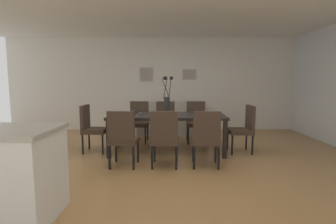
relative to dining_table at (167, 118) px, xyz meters
name	(u,v)px	position (x,y,z in m)	size (l,w,h in m)	color
ground_plane	(164,164)	(-0.04, -0.76, -0.67)	(9.00, 9.00, 0.00)	#A87A47
back_wall_panel	(166,84)	(-0.04, 2.49, 0.63)	(9.00, 0.10, 2.60)	silver
ceiling_panel	(164,7)	(-0.04, -0.36, 1.97)	(9.00, 7.20, 0.08)	white
dining_table	(167,118)	(0.00, 0.00, 0.00)	(2.20, 0.96, 0.74)	black
dining_chair_near_left	(123,136)	(-0.69, -0.92, -0.16)	(0.47, 0.47, 0.92)	#3D2D23
dining_chair_near_right	(139,120)	(-0.65, 0.89, -0.16)	(0.46, 0.46, 0.92)	#3D2D23
dining_chair_far_left	(165,136)	(-0.03, -0.91, -0.16)	(0.46, 0.46, 0.92)	#3D2D23
dining_chair_far_right	(166,120)	(-0.03, 0.86, -0.16)	(0.47, 0.47, 0.92)	#3D2D23
dining_chair_mid_left	(206,136)	(0.63, -0.91, -0.16)	(0.46, 0.46, 0.92)	#3D2D23
dining_chair_mid_right	(196,120)	(0.66, 0.88, -0.16)	(0.45, 0.45, 0.92)	#3D2D23
dining_chair_head_west	(91,126)	(-1.48, 0.03, -0.16)	(0.44, 0.44, 0.92)	#3D2D23
dining_chair_head_east	(244,126)	(1.49, -0.02, -0.16)	(0.44, 0.44, 0.92)	#3D2D23
centerpiece_vase	(167,100)	(0.00, 0.00, 0.35)	(0.21, 0.23, 0.73)	#232326
placemat_near_left	(131,116)	(-0.66, -0.22, 0.07)	(0.32, 0.32, 0.01)	#4C4742
bowl_near_left	(131,114)	(-0.66, -0.22, 0.11)	(0.17, 0.17, 0.07)	#2D2826
placemat_near_right	(134,113)	(-0.66, 0.22, 0.07)	(0.32, 0.32, 0.01)	#4C4742
bowl_near_right	(134,111)	(-0.66, 0.22, 0.11)	(0.17, 0.17, 0.07)	#2D2826
placemat_far_left	(167,116)	(0.00, -0.22, 0.07)	(0.32, 0.32, 0.01)	#4C4742
bowl_far_left	(167,114)	(0.00, -0.22, 0.11)	(0.17, 0.17, 0.07)	#2D2826
placemat_far_right	(167,113)	(0.00, 0.22, 0.07)	(0.32, 0.32, 0.01)	#4C4742
bowl_far_right	(167,111)	(0.00, 0.22, 0.11)	(0.17, 0.17, 0.07)	#2D2826
sofa	(173,123)	(0.14, 1.91, -0.39)	(1.82, 0.84, 0.80)	#B2A899
framed_picture_left	(146,75)	(-0.61, 2.42, 0.90)	(0.37, 0.03, 0.39)	#B2ADA3
framed_picture_center	(189,75)	(0.61, 2.42, 0.90)	(0.40, 0.03, 0.30)	#B2ADA3
potted_plant	(119,124)	(-1.15, 1.14, -0.30)	(0.36, 0.36, 0.67)	brown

